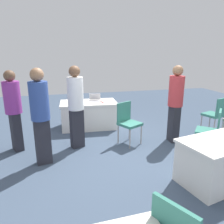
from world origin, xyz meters
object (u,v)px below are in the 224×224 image
(chair_by_pillar, at_px, (128,120))
(scissors_red, at_px, (102,102))
(table_foreground, at_px, (89,115))
(table_back_left, at_px, (224,160))
(person_presenter, at_px, (76,103))
(chair_aisle, at_px, (211,129))
(person_organiser, at_px, (176,100))
(person_attendee_browsing, at_px, (40,112))
(yarn_ball, at_px, (77,101))
(person_attendee_standing, at_px, (13,107))
(chair_tucked_right, at_px, (216,113))
(laptop_silver, at_px, (95,100))

(chair_by_pillar, height_order, scissors_red, chair_by_pillar)
(table_foreground, bearing_deg, table_back_left, 119.25)
(scissors_red, bearing_deg, person_presenter, -47.45)
(chair_aisle, distance_m, person_organiser, 0.99)
(chair_by_pillar, height_order, person_attendee_browsing, person_attendee_browsing)
(table_foreground, distance_m, yarn_ball, 0.54)
(yarn_ball, relative_size, scissors_red, 0.66)
(person_attendee_standing, distance_m, person_organiser, 3.58)
(chair_tucked_right, bearing_deg, chair_by_pillar, 162.57)
(chair_by_pillar, height_order, yarn_ball, chair_by_pillar)
(chair_by_pillar, bearing_deg, table_foreground, -89.45)
(chair_aisle, height_order, person_attendee_browsing, person_attendee_browsing)
(chair_tucked_right, bearing_deg, person_presenter, 161.29)
(table_back_left, relative_size, chair_aisle, 1.76)
(table_back_left, relative_size, chair_by_pillar, 1.74)
(person_attendee_standing, distance_m, person_attendee_browsing, 0.97)
(table_back_left, height_order, chair_by_pillar, chair_by_pillar)
(table_foreground, relative_size, laptop_silver, 4.31)
(chair_tucked_right, relative_size, chair_by_pillar, 1.00)
(table_foreground, bearing_deg, chair_tucked_right, 157.73)
(yarn_ball, bearing_deg, person_organiser, 146.13)
(chair_by_pillar, relative_size, person_attendee_standing, 0.56)
(laptop_silver, distance_m, scissors_red, 0.26)
(laptop_silver, bearing_deg, chair_aisle, 143.65)
(person_attendee_browsing, bearing_deg, chair_by_pillar, -176.61)
(table_foreground, height_order, scissors_red, scissors_red)
(table_back_left, relative_size, person_organiser, 0.93)
(yarn_ball, bearing_deg, table_back_left, 123.99)
(person_presenter, height_order, person_organiser, person_presenter)
(table_back_left, distance_m, chair_by_pillar, 2.16)
(chair_by_pillar, height_order, person_presenter, person_presenter)
(laptop_silver, bearing_deg, person_attendee_browsing, 68.21)
(table_back_left, distance_m, scissors_red, 3.42)
(chair_aisle, distance_m, person_attendee_standing, 4.16)
(person_presenter, xyz_separation_m, yarn_ball, (-0.13, -1.20, -0.23))
(table_back_left, relative_size, person_presenter, 0.93)
(table_back_left, xyz_separation_m, chair_tucked_right, (-1.36, -1.91, 0.19))
(person_attendee_standing, height_order, yarn_ball, person_attendee_standing)
(table_foreground, relative_size, yarn_ball, 13.49)
(person_presenter, xyz_separation_m, person_attendee_standing, (1.29, -0.17, -0.05))
(person_attendee_browsing, bearing_deg, person_presenter, -152.17)
(person_attendee_standing, bearing_deg, person_presenter, 57.67)
(table_foreground, height_order, person_attendee_standing, person_attendee_standing)
(chair_by_pillar, height_order, person_organiser, person_organiser)
(table_back_left, distance_m, person_organiser, 1.81)
(chair_aisle, xyz_separation_m, chair_by_pillar, (1.51, -0.94, 0.01))
(chair_tucked_right, bearing_deg, person_attendee_browsing, 169.22)
(person_organiser, bearing_deg, chair_aisle, 29.84)
(chair_aisle, relative_size, chair_by_pillar, 0.99)
(chair_aisle, bearing_deg, chair_tucked_right, -1.24)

